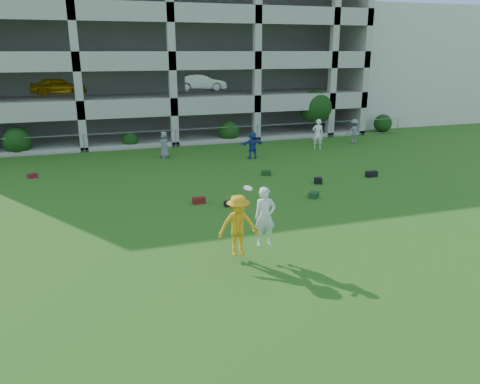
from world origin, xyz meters
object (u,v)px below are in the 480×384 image
object	(u,v)px
bystander_c	(164,145)
parking_garage	(153,55)
frisbee_contest	(245,223)
crate_d	(318,181)
stucco_building	(388,65)
bystander_e	(318,134)
bystander_d	(252,145)
bystander_f	(354,131)

from	to	relation	value
bystander_c	parking_garage	world-z (taller)	parking_garage
frisbee_contest	parking_garage	distance (m)	27.86
parking_garage	crate_d	bearing A→B (deg)	-76.11
stucco_building	bystander_e	xyz separation A→B (m)	(-14.15, -12.84, -3.99)
bystander_e	crate_d	xyz separation A→B (m)	(-3.87, -7.63, -0.86)
frisbee_contest	bystander_d	bearing A→B (deg)	69.35
bystander_f	parking_garage	xyz separation A→B (m)	(-12.30, 11.43, 5.16)
bystander_c	crate_d	xyz separation A→B (m)	(6.29, -8.22, -0.67)
crate_d	frisbee_contest	bearing A→B (deg)	-131.19
bystander_e	bystander_d	bearing A→B (deg)	34.32
bystander_f	parking_garage	bearing A→B (deg)	-36.54
bystander_d	bystander_f	xyz separation A→B (m)	(8.52, 2.36, 0.02)
stucco_building	parking_garage	distance (m)	23.03
crate_d	parking_garage	distance (m)	21.59
bystander_d	bystander_e	distance (m)	5.23
bystander_d	crate_d	world-z (taller)	bystander_d
bystander_e	bystander_f	distance (m)	3.62
bystander_c	frisbee_contest	distance (m)	15.47
stucco_building	bystander_d	bearing A→B (deg)	-143.76
stucco_building	crate_d	distance (m)	27.70
bystander_d	frisbee_contest	world-z (taller)	frisbee_contest
bystander_f	crate_d	bearing A→B (deg)	56.45
crate_d	stucco_building	bearing A→B (deg)	48.65
bystander_d	frisbee_contest	bearing A→B (deg)	65.59
bystander_f	frisbee_contest	size ratio (longest dim) A/B	0.78
frisbee_contest	parking_garage	world-z (taller)	parking_garage
bystander_f	crate_d	distance (m)	11.42
bystander_f	frisbee_contest	distance (m)	21.02
stucco_building	bystander_e	distance (m)	19.52
bystander_e	parking_garage	bearing A→B (deg)	-34.27
bystander_c	bystander_f	xyz separation A→B (m)	(13.61, 0.51, 0.03)
crate_d	bystander_e	bearing A→B (deg)	63.11
bystander_c	parking_garage	xyz separation A→B (m)	(1.31, 11.95, 5.20)
bystander_c	parking_garage	distance (m)	13.09
stucco_building	crate_d	bearing A→B (deg)	-131.35
bystander_f	crate_d	xyz separation A→B (m)	(-7.31, -8.74, -0.70)
frisbee_contest	crate_d	bearing A→B (deg)	48.81
bystander_c	crate_d	size ratio (longest dim) A/B	4.67
stucco_building	bystander_f	xyz separation A→B (m)	(-10.71, -11.73, -4.15)
bystander_f	stucco_building	bearing A→B (deg)	-126.02
bystander_e	parking_garage	distance (m)	16.15
bystander_d	bystander_c	bearing A→B (deg)	-23.68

